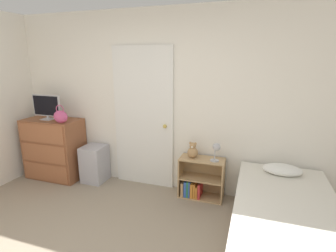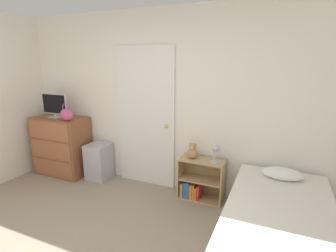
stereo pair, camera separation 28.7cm
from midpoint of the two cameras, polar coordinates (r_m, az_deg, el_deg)
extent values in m
cube|color=white|center=(3.75, 1.38, 5.18)|extent=(10.00, 0.06, 2.55)
cube|color=white|center=(3.86, -2.75, 1.74)|extent=(0.92, 0.04, 2.06)
sphere|color=gold|center=(3.70, 1.79, -0.08)|extent=(0.06, 0.06, 0.06)
cube|color=brown|center=(4.66, -20.43, -4.00)|extent=(0.89, 0.48, 0.96)
cube|color=#9D5B39|center=(4.60, -22.21, -8.58)|extent=(0.82, 0.01, 0.28)
cube|color=#9D5B39|center=(4.50, -22.59, -4.85)|extent=(0.82, 0.01, 0.28)
cube|color=#9D5B39|center=(4.41, -22.98, -0.96)|extent=(0.82, 0.01, 0.28)
cube|color=#B7B7BC|center=(4.55, -21.57, 1.85)|extent=(0.17, 0.16, 0.01)
cylinder|color=#B7B7BC|center=(4.55, -21.60, 2.18)|extent=(0.04, 0.04, 0.04)
cube|color=#B7B7BC|center=(4.51, -21.82, 4.50)|extent=(0.50, 0.02, 0.33)
cube|color=black|center=(4.50, -21.95, 4.46)|extent=(0.46, 0.01, 0.30)
ellipsoid|color=#C64C7F|center=(4.21, -19.42, 2.28)|extent=(0.23, 0.13, 0.19)
torus|color=#C64C7F|center=(4.19, -19.55, 3.73)|extent=(0.14, 0.01, 0.14)
cube|color=#ADADB7|center=(4.33, -12.95, -7.53)|extent=(0.34, 0.36, 0.57)
cube|color=tan|center=(3.75, 5.12, -10.73)|extent=(0.02, 0.29, 0.57)
cube|color=tan|center=(3.63, 14.15, -12.03)|extent=(0.02, 0.29, 0.57)
cube|color=tan|center=(3.81, 9.37, -15.14)|extent=(0.57, 0.29, 0.02)
cube|color=tan|center=(3.68, 9.55, -11.40)|extent=(0.57, 0.29, 0.02)
cube|color=tan|center=(3.57, 9.73, -7.42)|extent=(0.57, 0.29, 0.02)
cube|color=tan|center=(3.81, 10.08, -10.55)|extent=(0.61, 0.01, 0.57)
cube|color=tan|center=(3.78, 5.60, -13.38)|extent=(0.04, 0.19, 0.20)
cube|color=#3359B2|center=(3.75, 6.19, -13.42)|extent=(0.04, 0.16, 0.22)
cube|color=#338C4C|center=(3.77, 6.81, -13.26)|extent=(0.02, 0.22, 0.23)
cube|color=#3359B2|center=(3.76, 7.13, -13.33)|extent=(0.02, 0.21, 0.23)
cube|color=orange|center=(3.74, 7.57, -13.73)|extent=(0.04, 0.17, 0.20)
cube|color=orange|center=(3.76, 8.26, -13.58)|extent=(0.03, 0.24, 0.21)
cube|color=orange|center=(3.73, 8.57, -14.13)|extent=(0.03, 0.17, 0.17)
cube|color=red|center=(3.74, 9.24, -13.73)|extent=(0.03, 0.23, 0.21)
sphere|color=tan|center=(3.57, 7.70, -5.93)|extent=(0.15, 0.15, 0.15)
sphere|color=tan|center=(3.54, 7.75, -4.47)|extent=(0.09, 0.09, 0.09)
sphere|color=silver|center=(3.51, 7.57, -4.76)|extent=(0.03, 0.03, 0.03)
sphere|color=tan|center=(3.54, 7.24, -3.89)|extent=(0.04, 0.04, 0.04)
sphere|color=tan|center=(3.52, 8.30, -4.02)|extent=(0.04, 0.04, 0.04)
cylinder|color=#B2B2B7|center=(3.51, 12.34, -7.70)|extent=(0.12, 0.12, 0.01)
cylinder|color=#B2B2B7|center=(3.48, 12.41, -6.40)|extent=(0.01, 0.01, 0.16)
sphere|color=#B2B2B7|center=(3.42, 12.80, -4.79)|extent=(0.11, 0.11, 0.11)
cube|color=silver|center=(2.88, 25.73, -19.44)|extent=(0.96, 1.84, 0.43)
ellipsoid|color=white|center=(3.37, 25.94, -9.35)|extent=(0.45, 0.28, 0.12)
camera|label=1|loc=(0.14, -87.64, 0.60)|focal=28.00mm
camera|label=2|loc=(0.14, 92.36, -0.60)|focal=28.00mm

